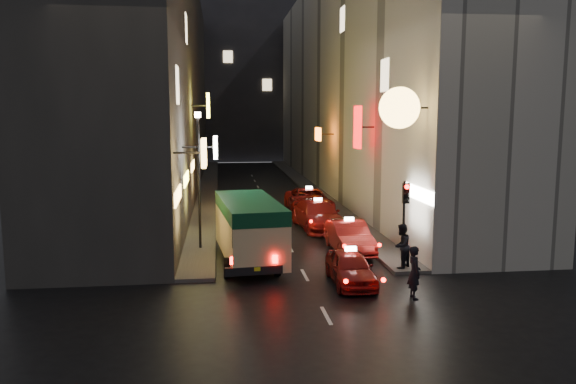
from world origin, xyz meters
name	(u,v)px	position (x,y,z in m)	size (l,w,h in m)	color
ground	(357,374)	(0.00, 0.00, 0.00)	(120.00, 120.00, 0.00)	black
building_left	(159,80)	(-8.00, 33.99, 9.00)	(7.65, 52.00, 18.00)	#363431
building_right	(354,81)	(8.00, 33.99, 9.00)	(7.98, 52.00, 18.00)	#B6B0A7
building_far	(242,79)	(0.00, 66.00, 11.00)	(30.00, 10.00, 22.00)	#37373C
sidewalk_left	(208,189)	(-4.25, 34.00, 0.07)	(1.50, 52.00, 0.15)	#474442
sidewalk_right	(309,188)	(4.25, 34.00, 0.07)	(1.50, 52.00, 0.15)	#474442
minibus	(249,223)	(-2.06, 10.56, 1.72)	(2.85, 6.53, 2.72)	#D6BC85
taxi_near	(350,265)	(1.52, 7.18, 0.73)	(1.93, 4.60, 1.63)	maroon
taxi_second	(349,234)	(2.57, 11.98, 0.84)	(2.26, 5.32, 1.85)	maroon
taxi_third	(318,213)	(2.07, 17.31, 0.90)	(2.84, 5.88, 1.98)	maroon
taxi_far	(309,199)	(2.34, 22.11, 0.92)	(2.40, 5.79, 2.01)	maroon
pedestrian_crossing	(414,269)	(3.30, 5.28, 1.04)	(0.69, 0.44, 2.08)	black
pedestrian_sidewalk	(402,243)	(3.93, 8.58, 1.17)	(0.77, 0.48, 2.04)	black
traffic_light	(405,206)	(4.00, 8.47, 2.69)	(0.26, 0.43, 3.50)	black
lamp_post	(199,171)	(-4.20, 13.00, 3.72)	(0.28, 0.28, 6.22)	black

